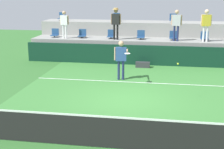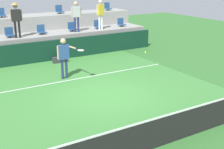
# 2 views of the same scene
# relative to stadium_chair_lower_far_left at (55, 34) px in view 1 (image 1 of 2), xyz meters

# --- Properties ---
(ground_plane) EXTENTS (40.00, 40.00, 0.00)m
(ground_plane) POSITION_rel_stadium_chair_lower_far_left_xyz_m (5.29, -7.23, -1.46)
(ground_plane) COLOR #336B2D
(court_inner_paint) EXTENTS (9.00, 10.00, 0.01)m
(court_inner_paint) POSITION_rel_stadium_chair_lower_far_left_xyz_m (5.29, -6.23, -1.46)
(court_inner_paint) COLOR #3D7F38
(court_inner_paint) RESTS_ON ground_plane
(court_service_line) EXTENTS (9.00, 0.06, 0.00)m
(court_service_line) POSITION_rel_stadium_chair_lower_far_left_xyz_m (5.29, -4.83, -1.46)
(court_service_line) COLOR white
(court_service_line) RESTS_ON ground_plane
(tennis_net) EXTENTS (10.48, 0.08, 1.07)m
(tennis_net) POSITION_rel_stadium_chair_lower_far_left_xyz_m (5.29, -11.23, -0.97)
(tennis_net) COLOR black
(tennis_net) RESTS_ON ground_plane
(sponsor_backboard) EXTENTS (13.00, 0.16, 1.10)m
(sponsor_backboard) POSITION_rel_stadium_chair_lower_far_left_xyz_m (5.29, -1.23, -0.91)
(sponsor_backboard) COLOR #0F3323
(sponsor_backboard) RESTS_ON ground_plane
(seating_tier_lower) EXTENTS (13.00, 1.80, 1.25)m
(seating_tier_lower) POSITION_rel_stadium_chair_lower_far_left_xyz_m (5.29, 0.07, -0.84)
(seating_tier_lower) COLOR gray
(seating_tier_lower) RESTS_ON ground_plane
(seating_tier_upper) EXTENTS (13.00, 1.80, 2.10)m
(seating_tier_upper) POSITION_rel_stadium_chair_lower_far_left_xyz_m (5.29, 1.87, -0.41)
(seating_tier_upper) COLOR gray
(seating_tier_upper) RESTS_ON ground_plane
(stadium_chair_lower_far_left) EXTENTS (0.44, 0.40, 0.52)m
(stadium_chair_lower_far_left) POSITION_rel_stadium_chair_lower_far_left_xyz_m (0.00, 0.00, 0.00)
(stadium_chair_lower_far_left) COLOR #2D2D33
(stadium_chair_lower_far_left) RESTS_ON seating_tier_lower
(stadium_chair_lower_left) EXTENTS (0.44, 0.40, 0.52)m
(stadium_chair_lower_left) POSITION_rel_stadium_chair_lower_far_left_xyz_m (1.72, 0.00, 0.00)
(stadium_chair_lower_left) COLOR #2D2D33
(stadium_chair_lower_left) RESTS_ON seating_tier_lower
(stadium_chair_lower_mid_left) EXTENTS (0.44, 0.40, 0.52)m
(stadium_chair_lower_mid_left) POSITION_rel_stadium_chair_lower_far_left_xyz_m (3.48, 0.00, 0.00)
(stadium_chair_lower_mid_left) COLOR #2D2D33
(stadium_chair_lower_mid_left) RESTS_ON seating_tier_lower
(stadium_chair_lower_center) EXTENTS (0.44, 0.40, 0.52)m
(stadium_chair_lower_center) POSITION_rel_stadium_chair_lower_far_left_xyz_m (5.24, 0.00, 0.00)
(stadium_chair_lower_center) COLOR #2D2D33
(stadium_chair_lower_center) RESTS_ON seating_tier_lower
(stadium_chair_lower_mid_right) EXTENTS (0.44, 0.40, 0.52)m
(stadium_chair_lower_mid_right) POSITION_rel_stadium_chair_lower_far_left_xyz_m (7.11, 0.00, 0.00)
(stadium_chair_lower_mid_right) COLOR #2D2D33
(stadium_chair_lower_mid_right) RESTS_ON seating_tier_lower
(stadium_chair_lower_right) EXTENTS (0.44, 0.40, 0.52)m
(stadium_chair_lower_right) POSITION_rel_stadium_chair_lower_far_left_xyz_m (8.86, 0.00, 0.00)
(stadium_chair_lower_right) COLOR #2D2D33
(stadium_chair_lower_right) RESTS_ON seating_tier_lower
(stadium_chair_upper_far_left) EXTENTS (0.44, 0.40, 0.52)m
(stadium_chair_upper_far_left) POSITION_rel_stadium_chair_lower_far_left_xyz_m (-0.09, 1.80, 0.85)
(stadium_chair_upper_far_left) COLOR #2D2D33
(stadium_chair_upper_far_left) RESTS_ON seating_tier_upper
(stadium_chair_upper_left) EXTENTS (0.44, 0.40, 0.52)m
(stadium_chair_upper_left) POSITION_rel_stadium_chair_lower_far_left_xyz_m (3.53, 1.80, 0.85)
(stadium_chair_upper_left) COLOR #2D2D33
(stadium_chair_upper_left) RESTS_ON seating_tier_upper
(stadium_chair_upper_right) EXTENTS (0.44, 0.40, 0.52)m
(stadium_chair_upper_right) POSITION_rel_stadium_chair_lower_far_left_xyz_m (7.09, 1.80, 0.85)
(stadium_chair_upper_right) COLOR #2D2D33
(stadium_chair_upper_right) RESTS_ON seating_tier_upper
(tennis_player) EXTENTS (0.86, 1.22, 1.83)m
(tennis_player) POSITION_rel_stadium_chair_lower_far_left_xyz_m (4.70, -4.51, -0.33)
(tennis_player) COLOR navy
(tennis_player) RESTS_ON ground_plane
(spectator_in_grey) EXTENTS (0.57, 0.24, 1.61)m
(spectator_in_grey) POSITION_rel_stadium_chair_lower_far_left_xyz_m (0.75, -0.38, 0.75)
(spectator_in_grey) COLOR white
(spectator_in_grey) RESTS_ON seating_tier_lower
(spectator_with_hat) EXTENTS (0.61, 0.49, 1.82)m
(spectator_with_hat) POSITION_rel_stadium_chair_lower_far_left_xyz_m (3.82, -0.38, 0.91)
(spectator_with_hat) COLOR black
(spectator_with_hat) RESTS_ON seating_tier_lower
(spectator_in_white) EXTENTS (0.61, 0.27, 1.74)m
(spectator_in_white) POSITION_rel_stadium_chair_lower_far_left_xyz_m (7.24, -0.38, 0.84)
(spectator_in_white) COLOR navy
(spectator_in_white) RESTS_ON seating_tier_lower
(spectator_leaning_on_rail) EXTENTS (0.61, 0.29, 1.78)m
(spectator_leaning_on_rail) POSITION_rel_stadium_chair_lower_far_left_xyz_m (8.84, -0.38, 0.87)
(spectator_leaning_on_rail) COLOR white
(spectator_leaning_on_rail) RESTS_ON seating_tier_lower
(tennis_ball) EXTENTS (0.07, 0.07, 0.07)m
(tennis_ball) POSITION_rel_stadium_chair_lower_far_left_xyz_m (7.15, -7.12, -0.02)
(tennis_ball) COLOR #CCE033
(equipment_bag) EXTENTS (0.76, 0.28, 0.30)m
(equipment_bag) POSITION_rel_stadium_chair_lower_far_left_xyz_m (5.51, -1.86, -1.31)
(equipment_bag) COLOR #333338
(equipment_bag) RESTS_ON ground_plane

